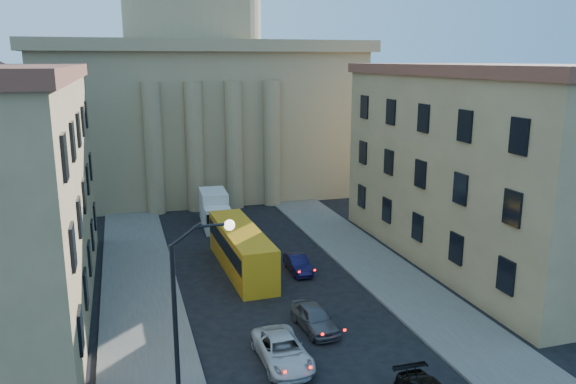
# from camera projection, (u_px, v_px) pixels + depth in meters

# --- Properties ---
(sidewalk_left) EXTENTS (5.00, 60.00, 0.15)m
(sidewalk_left) POSITION_uv_depth(u_px,v_px,m) (144.00, 323.00, 32.61)
(sidewalk_left) COLOR #53514C
(sidewalk_left) RESTS_ON ground
(sidewalk_right) EXTENTS (5.00, 60.00, 0.15)m
(sidewalk_right) POSITION_uv_depth(u_px,v_px,m) (406.00, 289.00, 37.39)
(sidewalk_right) COLOR #53514C
(sidewalk_right) RESTS_ON ground
(church) EXTENTS (68.02, 28.76, 36.60)m
(church) POSITION_uv_depth(u_px,v_px,m) (196.00, 87.00, 67.20)
(church) COLOR #8D7C57
(church) RESTS_ON ground
(building_right) EXTENTS (11.60, 26.60, 14.70)m
(building_right) POSITION_uv_depth(u_px,v_px,m) (487.00, 164.00, 41.82)
(building_right) COLOR tan
(building_right) RESTS_ON ground
(street_lamp) EXTENTS (2.62, 0.44, 8.83)m
(street_lamp) POSITION_uv_depth(u_px,v_px,m) (188.00, 308.00, 22.53)
(street_lamp) COLOR black
(street_lamp) RESTS_ON ground
(car_left_mid) EXTENTS (2.38, 4.96, 1.37)m
(car_left_mid) POSITION_uv_depth(u_px,v_px,m) (282.00, 351.00, 28.33)
(car_left_mid) COLOR silver
(car_left_mid) RESTS_ON ground
(car_right_far) EXTENTS (1.98, 4.27, 1.41)m
(car_right_far) POSITION_uv_depth(u_px,v_px,m) (315.00, 318.00, 31.88)
(car_right_far) COLOR #4A4B4F
(car_right_far) RESTS_ON ground
(car_right_distant) EXTENTS (1.33, 3.73, 1.23)m
(car_right_distant) POSITION_uv_depth(u_px,v_px,m) (298.00, 264.00, 40.57)
(car_right_distant) COLOR black
(car_right_distant) RESTS_ON ground
(city_bus) EXTENTS (2.89, 11.14, 3.12)m
(city_bus) POSITION_uv_depth(u_px,v_px,m) (241.00, 248.00, 40.77)
(city_bus) COLOR #CA8E16
(city_bus) RESTS_ON ground
(box_truck) EXTENTS (2.56, 5.93, 3.20)m
(box_truck) POSITION_uv_depth(u_px,v_px,m) (215.00, 211.00, 51.44)
(box_truck) COLOR silver
(box_truck) RESTS_ON ground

